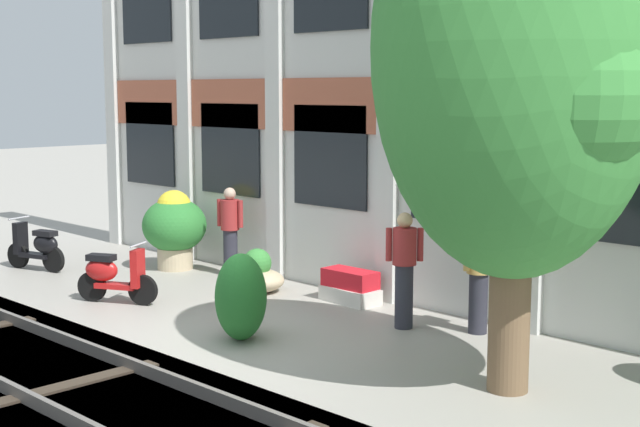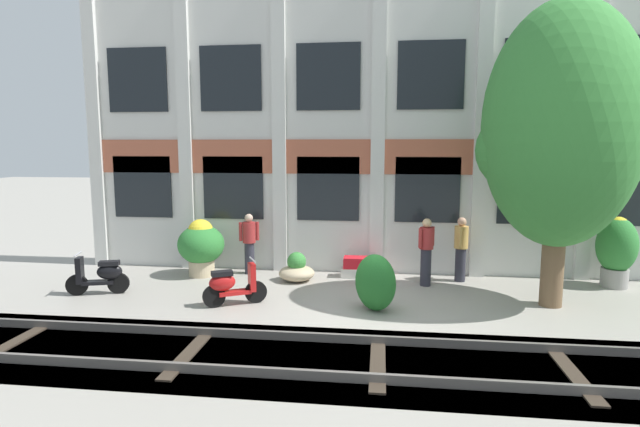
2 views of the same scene
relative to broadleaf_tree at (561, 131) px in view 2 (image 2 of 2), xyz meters
name	(u,v)px [view 2 (image 2 of 2)]	position (x,y,z in m)	size (l,w,h in m)	color
ground_plane	(374,309)	(-3.73, -0.69, -3.69)	(80.00, 80.00, 0.00)	#9E998E
apartment_facade	(378,123)	(-3.73, 2.58, 0.29)	(15.94, 0.64, 7.99)	silver
rail_tracks	(371,370)	(-3.73, -3.29, -3.82)	(23.58, 2.80, 0.43)	#5B5449
broadleaf_tree	(561,131)	(0.00, 0.00, 0.00)	(3.30, 3.14, 6.30)	brown
potted_plant_fluted_column	(617,247)	(1.99, 1.67, -2.72)	(0.91, 0.91, 1.72)	gray
potted_plant_stone_basin	(201,245)	(-8.27, 1.48, -2.86)	(1.20, 1.20, 1.50)	tan
potted_plant_wide_bowl	(297,270)	(-5.71, 1.29, -3.42)	(0.90, 0.90, 0.73)	tan
potted_plant_square_trough	(361,268)	(-4.11, 1.84, -3.44)	(1.04, 0.57, 0.52)	beige
scooter_near_curb	(100,276)	(-9.98, -0.40, -3.25)	(1.35, 0.64, 0.98)	black
scooter_second_parked	(232,285)	(-6.75, -0.83, -3.25)	(1.26, 0.78, 0.98)	black
resident_by_doorway	(461,247)	(-1.62, 1.76, -2.82)	(0.34, 0.52, 1.62)	#282833
resident_watching_tracks	(249,242)	(-7.08, 1.85, -2.83)	(0.50, 0.34, 1.61)	#282833
resident_near_plants	(426,250)	(-2.52, 1.24, -2.80)	(0.41, 0.40, 1.65)	#282833
topiary_hedge	(375,282)	(-3.71, -0.76, -3.10)	(0.96, 0.70, 1.18)	#236B28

